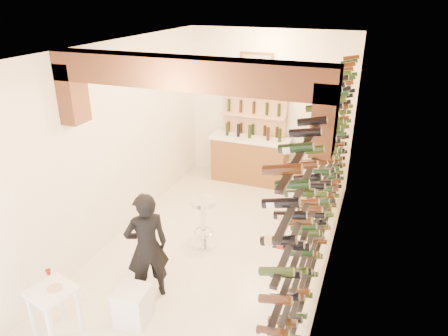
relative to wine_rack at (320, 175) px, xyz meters
name	(u,v)px	position (x,y,z in m)	size (l,w,h in m)	color
ground	(218,247)	(-1.53, 0.00, -1.55)	(6.00, 6.00, 0.00)	white
room_shell	(210,120)	(-1.53, -0.26, 0.70)	(3.52, 6.02, 3.21)	white
wine_rack	(320,175)	(0.00, 0.00, 0.00)	(0.32, 5.70, 2.56)	black
back_counter	(250,158)	(-1.83, 2.65, -1.02)	(1.70, 0.62, 1.29)	brown
back_shelving	(254,127)	(-1.83, 2.89, -0.38)	(1.40, 0.31, 2.73)	tan
tasting_table	(53,298)	(-2.66, -2.42, -0.99)	(0.58, 0.58, 0.83)	white
white_stool	(133,305)	(-1.92, -1.90, -1.30)	(0.39, 0.39, 0.49)	white
person	(147,247)	(-1.97, -1.39, -0.76)	(0.57, 0.38, 1.57)	black
chrome_barstool	(203,219)	(-1.78, 0.00, -1.06)	(0.43, 0.43, 0.84)	silver
crate_lower	(302,196)	(-0.53, 2.03, -1.39)	(0.52, 0.36, 0.31)	tan
crate_upper	(303,181)	(-0.53, 2.03, -1.08)	(0.53, 0.36, 0.31)	tan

